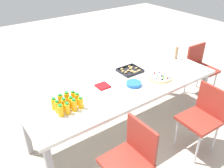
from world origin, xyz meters
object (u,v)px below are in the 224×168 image
at_px(juice_bottle_6, 71,102).
at_px(juice_bottle_9, 61,101).
at_px(juice_bottle_8, 54,104).
at_px(plate_stack, 134,84).
at_px(juice_bottle_2, 74,105).
at_px(cardboard_tube, 176,53).
at_px(juice_bottle_11, 73,97).
at_px(juice_bottle_3, 81,103).
at_px(snack_tray, 130,71).
at_px(chair_near_right, 203,115).
at_px(juice_bottle_0, 61,111).
at_px(party_table, 124,89).
at_px(juice_bottle_10, 67,98).
at_px(juice_bottle_4, 58,107).
at_px(juice_bottle_1, 67,108).
at_px(chair_near_left, 131,156).
at_px(juice_bottle_5, 64,104).
at_px(chair_end, 200,66).
at_px(napkin_stack, 103,86).
at_px(juice_bottle_7, 77,99).
at_px(fruit_pizza, 160,77).

height_order(juice_bottle_6, juice_bottle_9, juice_bottle_9).
height_order(juice_bottle_8, plate_stack, juice_bottle_8).
height_order(juice_bottle_2, cardboard_tube, cardboard_tube).
bearing_deg(juice_bottle_8, juice_bottle_11, 1.58).
bearing_deg(juice_bottle_3, snack_tray, 19.62).
xyz_separation_m(chair_near_right, juice_bottle_0, (-1.45, 0.66, 0.29)).
relative_size(juice_bottle_9, juice_bottle_11, 1.11).
bearing_deg(party_table, juice_bottle_6, -176.48).
distance_m(juice_bottle_8, cardboard_tube, 1.99).
bearing_deg(juice_bottle_10, juice_bottle_6, -85.85).
height_order(juice_bottle_4, plate_stack, juice_bottle_4).
distance_m(juice_bottle_1, juice_bottle_6, 0.11).
distance_m(juice_bottle_2, snack_tray, 1.08).
bearing_deg(snack_tray, chair_near_left, -128.85).
distance_m(chair_near_left, juice_bottle_0, 0.81).
relative_size(juice_bottle_5, juice_bottle_9, 0.96).
bearing_deg(juice_bottle_6, juice_bottle_3, -41.44).
height_order(chair_end, juice_bottle_0, juice_bottle_0).
relative_size(chair_end, juice_bottle_8, 6.05).
bearing_deg(juice_bottle_0, napkin_stack, 19.26).
bearing_deg(chair_end, napkin_stack, 0.66).
xyz_separation_m(juice_bottle_7, napkin_stack, (0.42, 0.15, -0.06)).
xyz_separation_m(party_table, chair_near_right, (0.57, -0.77, -0.17)).
bearing_deg(chair_near_right, juice_bottle_0, 67.58).
bearing_deg(juice_bottle_6, juice_bottle_5, 178.47).
relative_size(chair_near_left, juice_bottle_8, 6.05).
xyz_separation_m(juice_bottle_1, plate_stack, (0.90, 0.04, -0.04)).
distance_m(juice_bottle_0, juice_bottle_3, 0.23).
distance_m(juice_bottle_4, fruit_pizza, 1.37).
bearing_deg(snack_tray, napkin_stack, -168.00).
height_order(juice_bottle_2, juice_bottle_7, juice_bottle_7).
height_order(juice_bottle_2, snack_tray, juice_bottle_2).
bearing_deg(juice_bottle_3, juice_bottle_7, 89.17).
bearing_deg(snack_tray, juice_bottle_7, -164.42).
bearing_deg(plate_stack, juice_bottle_3, -177.41).
distance_m(juice_bottle_9, juice_bottle_11, 0.15).
bearing_deg(napkin_stack, snack_tray, 12.00).
bearing_deg(juice_bottle_8, juice_bottle_5, -42.88).
height_order(juice_bottle_2, juice_bottle_5, juice_bottle_5).
bearing_deg(juice_bottle_11, party_table, -2.96).
xyz_separation_m(juice_bottle_2, juice_bottle_5, (-0.08, 0.07, 0.00)).
height_order(juice_bottle_4, snack_tray, juice_bottle_4).
relative_size(juice_bottle_3, snack_tray, 0.45).
height_order(chair_near_left, juice_bottle_0, juice_bottle_0).
distance_m(juice_bottle_1, napkin_stack, 0.63).
bearing_deg(juice_bottle_10, napkin_stack, 8.78).
relative_size(party_table, juice_bottle_4, 17.53).
bearing_deg(juice_bottle_1, juice_bottle_5, 89.24).
bearing_deg(snack_tray, juice_bottle_8, -170.58).
bearing_deg(juice_bottle_2, juice_bottle_8, 137.39).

